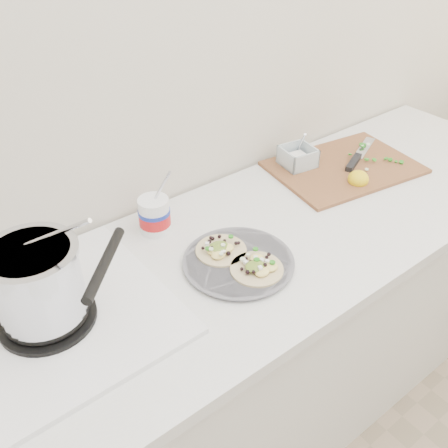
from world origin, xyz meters
TOP-DOWN VIEW (x-y plane):
  - counter at (0.00, 1.43)m, footprint 2.44×0.66m
  - stove at (-0.49, 1.47)m, footprint 0.54×0.50m
  - taco_plate at (-0.02, 1.37)m, footprint 0.29×0.29m
  - tub at (-0.11, 1.62)m, footprint 0.09×0.09m
  - cutboard at (0.57, 1.55)m, footprint 0.53×0.41m

SIDE VIEW (x-z plane):
  - counter at x=0.00m, z-range 0.00..0.90m
  - taco_plate at x=-0.02m, z-range 0.90..0.94m
  - cutboard at x=0.57m, z-range 0.88..0.96m
  - tub at x=-0.11m, z-range 0.86..1.07m
  - stove at x=-0.49m, z-range 0.86..1.11m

